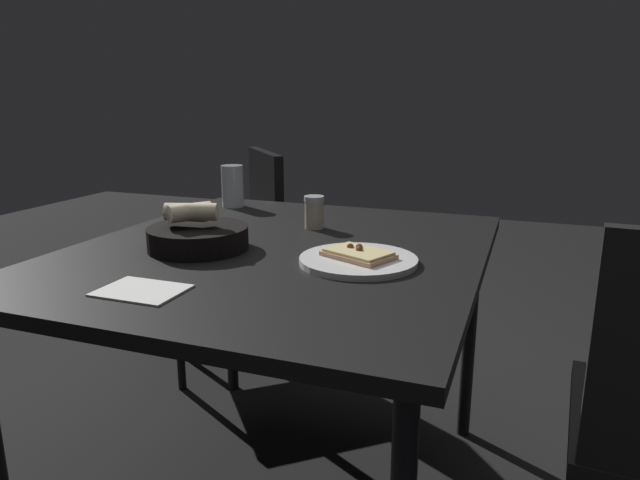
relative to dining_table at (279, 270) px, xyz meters
name	(u,v)px	position (x,y,z in m)	size (l,w,h in m)	color
dining_table	(279,270)	(0.00, 0.00, 0.00)	(0.98, 1.12, 0.72)	black
pizza_plate	(358,259)	(0.22, -0.06, 0.07)	(0.26, 0.26, 0.04)	white
bread_basket	(197,235)	(-0.18, -0.08, 0.09)	(0.24, 0.24, 0.12)	black
beer_glass	(233,188)	(-0.36, 0.43, 0.12)	(0.07, 0.07, 0.14)	silver
pepper_shaker	(314,214)	(0.01, 0.22, 0.10)	(0.06, 0.06, 0.09)	#BFB299
napkin	(142,291)	(-0.11, -0.39, 0.06)	(0.16, 0.12, 0.00)	white
chair_near	(238,244)	(-0.52, 0.75, -0.16)	(0.62, 0.62, 0.87)	black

